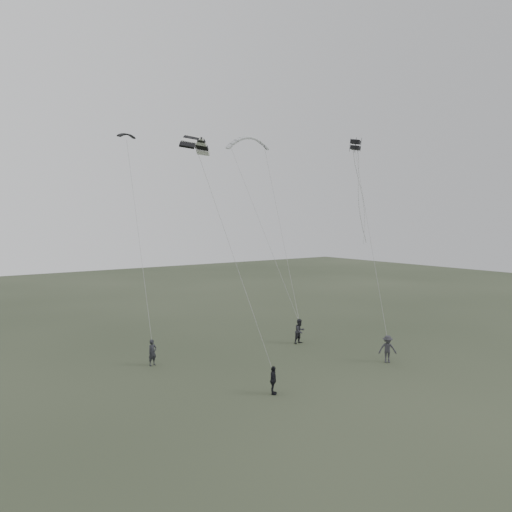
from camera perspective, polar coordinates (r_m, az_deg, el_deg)
ground at (r=31.50m, az=4.33°, el=-13.53°), size 140.00×140.00×0.00m
flyer_left at (r=34.02m, az=-11.75°, el=-10.75°), size 0.71×0.56×1.72m
flyer_right at (r=39.13m, az=5.03°, el=-8.55°), size 1.00×0.82×1.91m
flyer_center at (r=28.18m, az=1.98°, el=-14.02°), size 0.90×0.93×1.56m
flyer_far at (r=35.11m, az=14.80°, el=-10.23°), size 1.34×1.29×1.84m
kite_dark_small at (r=38.82m, az=-14.59°, el=13.32°), size 1.46×0.82×0.56m
kite_pale_large at (r=45.61m, az=-0.92°, el=13.36°), size 4.07×2.67×1.78m
kite_striped at (r=30.79m, az=-6.94°, el=13.33°), size 3.27×3.18×1.47m
kite_box at (r=39.10m, az=11.30°, el=12.35°), size 0.95×0.99×0.81m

